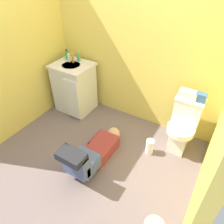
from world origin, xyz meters
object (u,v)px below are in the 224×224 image
(vanity_cabinet, at_px, (75,87))
(faucet, at_px, (77,58))
(tissue_box, at_px, (188,94))
(toiletry_bag, at_px, (201,97))
(paper_towel_roll, at_px, (150,147))
(person_plumber, at_px, (92,153))
(toilet, at_px, (183,126))
(bottle_white, at_px, (69,58))
(bottle_amber, at_px, (73,58))
(soap_dispenser, at_px, (67,55))
(bottle_green, at_px, (79,57))

(vanity_cabinet, distance_m, faucet, 0.47)
(tissue_box, bearing_deg, toiletry_bag, 0.00)
(vanity_cabinet, distance_m, paper_towel_roll, 1.56)
(vanity_cabinet, distance_m, person_plumber, 1.29)
(toilet, bearing_deg, toiletry_bag, 40.77)
(faucet, bearing_deg, bottle_white, -140.11)
(toilet, distance_m, bottle_white, 1.97)
(person_plumber, relative_size, paper_towel_roll, 4.93)
(toilet, height_order, bottle_amber, bottle_amber)
(bottle_amber, bearing_deg, person_plumber, -43.35)
(soap_dispenser, bearing_deg, paper_towel_roll, -14.25)
(soap_dispenser, bearing_deg, faucet, 6.01)
(vanity_cabinet, height_order, paper_towel_roll, vanity_cabinet)
(bottle_white, height_order, bottle_amber, bottle_amber)
(bottle_green, bearing_deg, vanity_cabinet, -98.31)
(vanity_cabinet, height_order, soap_dispenser, soap_dispenser)
(bottle_white, height_order, paper_towel_roll, bottle_white)
(soap_dispenser, bearing_deg, person_plumber, -40.52)
(tissue_box, xyz_separation_m, bottle_white, (-1.85, -0.04, 0.08))
(toilet, height_order, bottle_white, bottle_white)
(vanity_cabinet, xyz_separation_m, paper_towel_roll, (1.50, -0.30, -0.31))
(vanity_cabinet, height_order, bottle_green, bottle_green)
(tissue_box, height_order, bottle_green, bottle_green)
(toilet, relative_size, soap_dispenser, 4.52)
(tissue_box, relative_size, bottle_white, 1.72)
(faucet, relative_size, person_plumber, 0.09)
(tissue_box, bearing_deg, vanity_cabinet, -176.51)
(vanity_cabinet, bearing_deg, soap_dispenser, 146.90)
(person_plumber, xyz_separation_m, paper_towel_roll, (0.56, 0.54, -0.07))
(toiletry_bag, relative_size, soap_dispenser, 0.75)
(faucet, bearing_deg, toilet, -4.12)
(faucet, distance_m, toiletry_bag, 1.91)
(bottle_amber, bearing_deg, faucet, 66.38)
(toiletry_bag, distance_m, bottle_green, 1.88)
(toiletry_bag, distance_m, soap_dispenser, 2.10)
(toilet, xyz_separation_m, bottle_white, (-1.90, 0.05, 0.52))
(faucet, bearing_deg, paper_towel_roll, -16.67)
(bottle_amber, height_order, paper_towel_roll, bottle_amber)
(toilet, relative_size, paper_towel_roll, 3.47)
(bottle_amber, distance_m, paper_towel_roll, 1.76)
(bottle_white, relative_size, paper_towel_roll, 0.59)
(toilet, height_order, person_plumber, toilet)
(faucet, bearing_deg, vanity_cabinet, -88.69)
(vanity_cabinet, xyz_separation_m, bottle_amber, (-0.03, 0.08, 0.48))
(vanity_cabinet, height_order, bottle_amber, bottle_amber)
(person_plumber, height_order, bottle_white, bottle_white)
(tissue_box, height_order, paper_towel_roll, tissue_box)
(toilet, xyz_separation_m, toiletry_bag, (0.11, 0.09, 0.44))
(tissue_box, bearing_deg, paper_towel_roll, -121.88)
(toilet, bearing_deg, faucet, 175.88)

